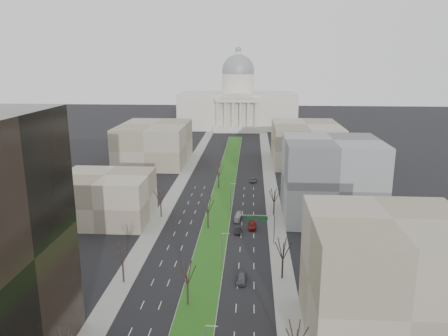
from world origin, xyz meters
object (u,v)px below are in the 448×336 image
at_px(car_grey_near, 242,278).
at_px(car_grey_far, 253,180).
at_px(box_van, 238,217).
at_px(car_red, 252,226).
at_px(car_black, 238,230).

distance_m(car_grey_near, car_grey_far, 79.53).
height_order(car_grey_near, box_van, box_van).
height_order(car_grey_near, car_red, car_grey_near).
distance_m(car_grey_near, car_black, 27.65).
bearing_deg(car_grey_near, car_red, 90.92).
relative_size(car_grey_near, car_black, 1.06).
xyz_separation_m(car_black, car_red, (3.94, 3.48, 0.00)).
relative_size(car_black, car_grey_far, 0.93).
bearing_deg(car_red, car_black, -138.86).
distance_m(car_black, car_red, 5.26).
bearing_deg(box_van, car_grey_far, 89.05).
xyz_separation_m(car_grey_far, box_van, (-4.53, -41.89, 0.24)).
distance_m(car_red, box_van, 7.78).
bearing_deg(car_black, car_grey_far, 84.66).
relative_size(car_grey_near, box_van, 0.74).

